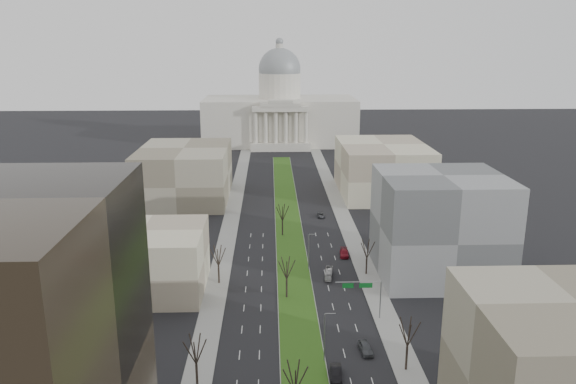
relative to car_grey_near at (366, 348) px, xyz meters
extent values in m
plane|color=black|center=(-11.32, 62.26, -0.85)|extent=(600.00, 600.00, 0.00)
cube|color=#999993|center=(-11.32, 61.26, -0.77)|extent=(8.00, 222.00, 0.15)
cube|color=#204B14|center=(-11.32, 61.26, -0.68)|extent=(7.70, 221.70, 0.06)
cube|color=gray|center=(-28.82, 37.26, -0.77)|extent=(5.00, 330.00, 0.15)
cube|color=gray|center=(6.18, 37.26, -0.77)|extent=(5.00, 330.00, 0.15)
cube|color=beige|center=(-11.32, 212.26, 11.15)|extent=(80.00, 40.00, 24.00)
cube|color=beige|center=(-11.32, 189.26, 1.15)|extent=(30.00, 6.00, 4.00)
cube|color=beige|center=(-11.32, 189.26, 20.15)|extent=(28.00, 5.00, 2.50)
cube|color=beige|center=(-11.32, 189.26, 22.15)|extent=(20.00, 5.00, 1.80)
cube|color=beige|center=(-11.32, 189.26, 23.75)|extent=(12.00, 5.00, 1.60)
cylinder|color=beige|center=(-11.32, 212.26, 29.15)|extent=(22.00, 22.00, 14.00)
sphere|color=gray|center=(-11.32, 212.26, 38.15)|extent=(22.00, 22.00, 22.00)
cylinder|color=beige|center=(-11.32, 212.26, 49.15)|extent=(4.00, 4.00, 4.00)
sphere|color=gray|center=(-11.32, 212.26, 52.15)|extent=(4.00, 4.00, 4.00)
cylinder|color=beige|center=(-23.82, 189.26, 11.15)|extent=(2.00, 2.00, 16.00)
cylinder|color=beige|center=(-18.82, 189.26, 11.15)|extent=(2.00, 2.00, 16.00)
cylinder|color=beige|center=(-13.82, 189.26, 11.15)|extent=(2.00, 2.00, 16.00)
cylinder|color=beige|center=(-8.82, 189.26, 11.15)|extent=(2.00, 2.00, 16.00)
cylinder|color=beige|center=(-3.82, 189.26, 11.15)|extent=(2.00, 2.00, 16.00)
cylinder|color=beige|center=(1.18, 189.26, 11.15)|extent=(2.00, 2.00, 16.00)
cube|color=tan|center=(-44.32, 27.26, 6.15)|extent=(26.00, 22.00, 14.00)
cube|color=gray|center=(21.68, -25.74, 10.15)|extent=(26.00, 24.00, 22.00)
cube|color=slate|center=(22.68, 34.26, 11.15)|extent=(28.00, 26.00, 24.00)
cube|color=gray|center=(-46.32, 102.26, 8.15)|extent=(30.00, 40.00, 18.00)
cube|color=tan|center=(23.68, 107.26, 8.15)|extent=(30.00, 40.00, 18.00)
cylinder|color=black|center=(-28.52, -9.74, 1.31)|extent=(0.40, 0.40, 4.32)
cylinder|color=black|center=(-28.52, 30.26, 1.26)|extent=(0.40, 0.40, 4.22)
cylinder|color=black|center=(5.88, -5.74, 1.36)|extent=(0.40, 0.40, 4.42)
cylinder|color=black|center=(5.88, 34.26, 1.17)|extent=(0.40, 0.40, 4.03)
cylinder|color=black|center=(-13.32, 22.26, 1.31)|extent=(0.40, 0.40, 4.32)
cylinder|color=black|center=(-13.32, 62.26, 1.31)|extent=(0.40, 0.40, 4.32)
cylinder|color=gray|center=(-7.62, -2.74, 3.65)|extent=(0.20, 0.20, 9.00)
cylinder|color=gray|center=(-6.72, -2.74, 8.25)|extent=(1.80, 0.12, 0.12)
cylinder|color=gray|center=(-7.62, 37.26, 3.65)|extent=(0.20, 0.20, 9.00)
cylinder|color=gray|center=(-6.72, 37.26, 8.25)|extent=(1.80, 0.12, 0.12)
cylinder|color=gray|center=(4.88, 12.26, 3.15)|extent=(0.24, 0.24, 8.00)
cylinder|color=gray|center=(0.38, 12.26, 7.15)|extent=(9.00, 0.18, 0.18)
cube|color=#0C591E|center=(1.88, 12.34, 6.35)|extent=(2.60, 0.08, 1.00)
cube|color=#0C591E|center=(-1.62, 12.34, 6.35)|extent=(2.20, 0.08, 1.00)
imported|color=#44474B|center=(0.00, 0.00, 0.00)|extent=(2.41, 5.13, 1.70)
imported|color=black|center=(-6.12, -7.52, 0.00)|extent=(2.13, 5.26, 1.70)
imported|color=maroon|center=(2.18, 46.07, -0.06)|extent=(2.67, 5.60, 1.57)
imported|color=#424449|center=(-0.85, 79.15, -0.22)|extent=(2.16, 4.54, 1.25)
imported|color=silver|center=(-3.17, 32.89, 0.05)|extent=(2.46, 6.59, 1.79)
camera|label=1|loc=(-16.62, -88.20, 52.61)|focal=35.00mm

